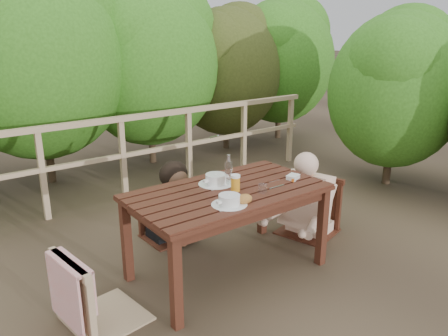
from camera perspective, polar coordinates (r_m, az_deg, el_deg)
ground at (r=3.82m, az=0.46°, el=-13.14°), size 60.00×60.00×0.00m
table at (r=3.65m, az=0.47°, el=-8.29°), size 1.56×0.88×0.72m
chair_left at (r=3.13m, az=-15.68°, el=-10.54°), size 0.58×0.58×1.03m
chair_far at (r=4.22m, az=-7.41°, el=-3.42°), size 0.46×0.46×0.90m
chair_right at (r=4.36m, az=11.05°, el=-2.03°), size 0.63×0.63×1.03m
woman at (r=4.18m, az=-7.64°, el=-1.20°), size 0.52×0.63×1.23m
diner_right at (r=4.32m, az=11.47°, el=0.47°), size 0.83×0.74×1.41m
railing at (r=5.23m, az=-12.91°, el=1.09°), size 5.60×0.10×1.01m
hedge_row at (r=6.28m, az=-15.07°, el=16.60°), size 6.60×1.60×3.80m
soup_near at (r=3.20m, az=0.69°, el=-4.23°), size 0.27×0.27×0.09m
soup_far at (r=3.62m, az=-1.06°, el=-1.54°), size 0.29×0.29×0.10m
bread_roll at (r=3.25m, az=2.67°, el=-4.04°), size 0.13×0.10×0.07m
beer_glass at (r=3.45m, az=1.48°, el=-2.05°), size 0.08×0.08×0.15m
bottle at (r=3.59m, az=0.59°, el=-0.29°), size 0.06×0.06×0.26m
tumbler at (r=3.44m, az=5.02°, el=-2.74°), size 0.07×0.07×0.08m
butter_tub at (r=3.78m, az=8.90°, el=-1.26°), size 0.14×0.12×0.05m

